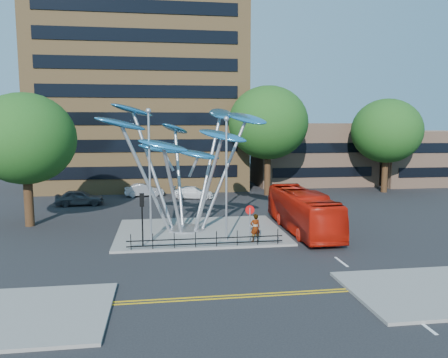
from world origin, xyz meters
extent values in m
plane|color=black|center=(0.00, 0.00, 0.00)|extent=(120.00, 120.00, 0.00)
cube|color=slate|center=(-1.00, 6.00, 0.07)|extent=(12.00, 9.00, 0.15)
cube|color=gold|center=(0.00, -6.00, 0.01)|extent=(40.00, 0.12, 0.01)
cube|color=gold|center=(0.00, -6.30, 0.01)|extent=(40.00, 0.12, 0.01)
cube|color=olive|center=(-6.00, 32.00, 15.00)|extent=(25.00, 15.00, 30.00)
cube|color=#A87D62|center=(16.00, 30.00, 4.00)|extent=(15.00, 8.00, 8.00)
cube|color=#A87D62|center=(30.00, 28.00, 3.50)|extent=(12.00, 8.00, 7.00)
cylinder|color=black|center=(8.00, 22.00, 2.86)|extent=(0.70, 0.70, 5.72)
ellipsoid|color=#1A4413|center=(8.00, 22.00, 8.06)|extent=(8.80, 8.80, 8.10)
cylinder|color=black|center=(-14.00, 10.00, 2.42)|extent=(0.70, 0.70, 4.84)
ellipsoid|color=#1A4413|center=(-14.00, 10.00, 6.82)|extent=(7.60, 7.60, 6.99)
cylinder|color=black|center=(22.00, 22.00, 2.53)|extent=(0.70, 0.70, 5.06)
ellipsoid|color=#1A4413|center=(22.00, 22.00, 7.13)|extent=(8.00, 8.00, 7.36)
cylinder|color=#9EA0A5|center=(-2.00, 6.50, 0.21)|extent=(2.80, 2.80, 0.12)
cylinder|color=#9EA0A5|center=(-3.20, 5.90, 4.05)|extent=(0.24, 0.24, 7.80)
ellipsoid|color=#2F8FCE|center=(-6.40, 4.90, 7.95)|extent=(3.92, 2.95, 1.39)
cylinder|color=#9EA0A5|center=(-2.40, 5.50, 3.35)|extent=(0.24, 0.24, 6.40)
ellipsoid|color=#2F8FCE|center=(-3.60, 3.30, 6.55)|extent=(3.47, 1.78, 1.31)
cylinder|color=#9EA0A5|center=(-1.40, 5.70, 3.65)|extent=(0.24, 0.24, 7.00)
ellipsoid|color=#2F8FCE|center=(0.40, 4.10, 7.15)|extent=(3.81, 3.11, 1.36)
cylinder|color=#9EA0A5|center=(-0.80, 6.50, 4.25)|extent=(0.24, 0.24, 8.20)
ellipsoid|color=#2F8FCE|center=(2.60, 6.90, 8.35)|extent=(3.52, 4.06, 1.44)
cylinder|color=#9EA0A5|center=(-1.20, 7.40, 4.45)|extent=(0.24, 0.24, 8.60)
ellipsoid|color=#2F8FCE|center=(1.00, 9.40, 8.75)|extent=(2.21, 3.79, 1.39)
cylinder|color=#9EA0A5|center=(-2.20, 7.50, 3.85)|extent=(0.24, 0.24, 7.40)
ellipsoid|color=#2F8FCE|center=(-2.60, 10.10, 7.55)|extent=(3.02, 3.71, 1.34)
cylinder|color=#9EA0A5|center=(-3.00, 6.90, 4.55)|extent=(0.24, 0.24, 8.80)
ellipsoid|color=#2F8FCE|center=(-5.80, 8.30, 8.95)|extent=(3.88, 3.60, 1.42)
ellipsoid|color=#2F8FCE|center=(-3.80, 6.70, 6.15)|extent=(3.40, 1.96, 1.13)
ellipsoid|color=#2F8FCE|center=(-1.10, 6.10, 5.75)|extent=(3.39, 2.16, 1.11)
cylinder|color=#9EA0A5|center=(-4.50, 3.50, 4.40)|extent=(0.14, 0.14, 8.50)
sphere|color=#9EA0A5|center=(-4.50, 3.50, 8.77)|extent=(0.36, 0.36, 0.36)
cylinder|color=#9EA0A5|center=(0.50, 3.00, 4.15)|extent=(0.14, 0.14, 8.00)
sphere|color=#9EA0A5|center=(0.50, 3.00, 8.27)|extent=(0.36, 0.36, 0.36)
cylinder|color=black|center=(-5.00, 2.50, 1.75)|extent=(0.10, 0.10, 3.20)
cube|color=black|center=(-5.00, 2.50, 3.15)|extent=(0.28, 0.18, 0.85)
sphere|color=#FF0C0C|center=(-5.00, 2.50, 3.43)|extent=(0.18, 0.18, 0.18)
cylinder|color=#9EA0A5|center=(2.00, 2.50, 1.30)|extent=(0.08, 0.08, 2.30)
cylinder|color=red|center=(2.00, 2.53, 2.30)|extent=(0.60, 0.04, 0.60)
cube|color=white|center=(2.00, 2.55, 2.30)|extent=(0.42, 0.03, 0.10)
cylinder|color=black|center=(-5.70, 1.70, 0.65)|extent=(0.05, 0.05, 1.00)
cylinder|color=black|center=(-4.36, 1.70, 0.65)|extent=(0.05, 0.05, 1.00)
cylinder|color=black|center=(-3.01, 1.70, 0.65)|extent=(0.05, 0.05, 1.00)
cylinder|color=black|center=(-1.67, 1.70, 0.65)|extent=(0.05, 0.05, 1.00)
cylinder|color=black|center=(-0.33, 1.70, 0.65)|extent=(0.05, 0.05, 1.00)
cylinder|color=black|center=(1.01, 1.70, 0.65)|extent=(0.05, 0.05, 1.00)
cylinder|color=black|center=(2.36, 1.70, 0.65)|extent=(0.05, 0.05, 1.00)
cylinder|color=black|center=(3.70, 1.70, 0.65)|extent=(0.05, 0.05, 1.00)
cube|color=black|center=(-1.00, 1.70, 0.70)|extent=(10.00, 0.06, 0.06)
cube|color=black|center=(-1.00, 1.70, 0.35)|extent=(10.00, 0.06, 0.06)
imported|color=#B71508|center=(6.60, 5.47, 1.52)|extent=(2.55, 10.88, 3.03)
imported|color=gray|center=(2.36, 2.50, 1.09)|extent=(0.75, 0.55, 1.88)
imported|color=#45474E|center=(-11.72, 18.44, 0.77)|extent=(4.63, 2.10, 1.54)
imported|color=#ADAFB5|center=(-5.66, 22.97, 0.70)|extent=(4.39, 1.96, 1.40)
imported|color=white|center=(-0.44, 20.78, 0.64)|extent=(4.68, 2.53, 1.29)
camera|label=1|loc=(-3.74, -25.24, 7.96)|focal=35.00mm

